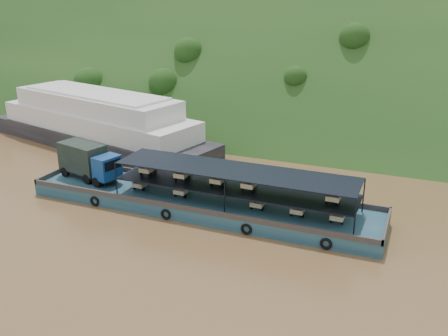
% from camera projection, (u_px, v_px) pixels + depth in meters
% --- Properties ---
extents(ground, '(160.00, 160.00, 0.00)m').
position_uv_depth(ground, '(231.00, 211.00, 48.47)').
color(ground, brown).
rests_on(ground, ground).
extents(hillside, '(140.00, 39.60, 39.60)m').
position_uv_depth(hillside, '(314.00, 124.00, 79.78)').
color(hillside, '#163613').
rests_on(hillside, ground).
extents(cargo_barge, '(35.00, 7.18, 4.96)m').
position_uv_depth(cargo_barge, '(186.00, 195.00, 49.22)').
color(cargo_barge, '#16344F').
rests_on(cargo_barge, ground).
extents(passenger_ferry, '(37.65, 17.58, 7.40)m').
position_uv_depth(passenger_ferry, '(98.00, 122.00, 68.22)').
color(passenger_ferry, black).
rests_on(passenger_ferry, ground).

